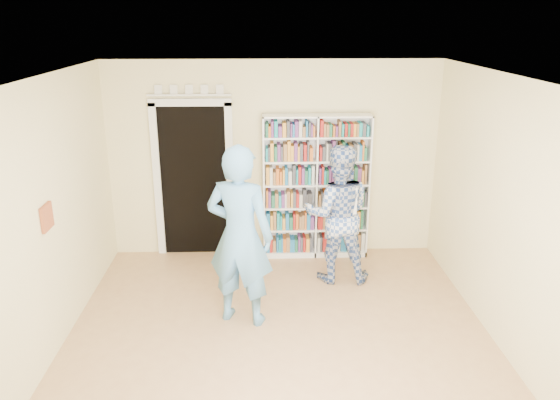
% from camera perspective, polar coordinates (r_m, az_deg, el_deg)
% --- Properties ---
extents(floor, '(5.00, 5.00, 0.00)m').
position_cam_1_polar(floor, '(5.76, -0.01, -15.39)').
color(floor, '#AD7C53').
rests_on(floor, ground).
extents(ceiling, '(5.00, 5.00, 0.00)m').
position_cam_1_polar(ceiling, '(4.80, -0.01, 12.37)').
color(ceiling, white).
rests_on(ceiling, wall_back).
extents(wall_back, '(4.50, 0.00, 4.50)m').
position_cam_1_polar(wall_back, '(7.51, -0.69, 4.21)').
color(wall_back, '#F6E7A9').
rests_on(wall_back, floor).
extents(wall_left, '(0.00, 5.00, 5.00)m').
position_cam_1_polar(wall_left, '(5.53, -24.02, -2.86)').
color(wall_left, '#F6E7A9').
rests_on(wall_left, floor).
extents(wall_right, '(0.00, 5.00, 5.00)m').
position_cam_1_polar(wall_right, '(5.67, 23.39, -2.27)').
color(wall_right, '#F6E7A9').
rests_on(wall_right, floor).
extents(bookshelf, '(1.45, 0.27, 2.00)m').
position_cam_1_polar(bookshelf, '(7.49, 3.77, 1.41)').
color(bookshelf, white).
rests_on(bookshelf, floor).
extents(doorway, '(1.10, 0.08, 2.43)m').
position_cam_1_polar(doorway, '(7.59, -9.02, 2.79)').
color(doorway, black).
rests_on(doorway, floor).
extents(wall_art, '(0.03, 0.25, 0.25)m').
position_cam_1_polar(wall_art, '(5.68, -23.19, -1.66)').
color(wall_art, maroon).
rests_on(wall_art, wall_left).
extents(man_blue, '(0.84, 0.68, 2.01)m').
position_cam_1_polar(man_blue, '(5.83, -4.21, -3.81)').
color(man_blue, '#5892C3').
rests_on(man_blue, floor).
extents(man_plaid, '(0.90, 0.73, 1.76)m').
position_cam_1_polar(man_plaid, '(6.84, 6.03, -1.48)').
color(man_plaid, '#3456A1').
rests_on(man_plaid, floor).
extents(paper_sheet, '(0.23, 0.01, 0.33)m').
position_cam_1_polar(paper_sheet, '(6.59, 7.05, -0.16)').
color(paper_sheet, white).
rests_on(paper_sheet, man_plaid).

